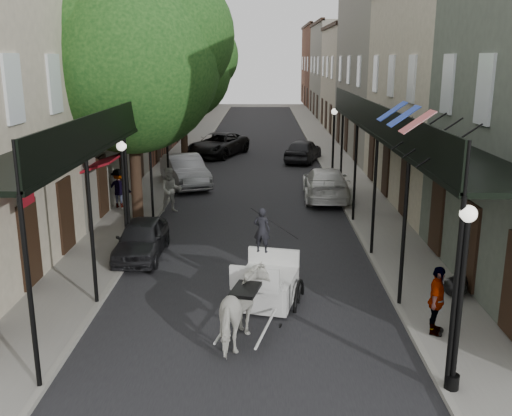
{
  "coord_description": "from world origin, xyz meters",
  "views": [
    {
      "loc": [
        0.4,
        -11.92,
        6.39
      ],
      "look_at": [
        0.17,
        6.18,
        1.6
      ],
      "focal_mm": 40.0,
      "sensor_mm": 36.0,
      "label": 1
    }
  ],
  "objects_px": {
    "lamppost_left": "(124,196)",
    "pedestrian_sidewalk_left": "(119,188)",
    "car_right_near": "(326,183)",
    "car_right_far": "(303,150)",
    "pedestrian_walking": "(171,190)",
    "lamppost_right_near": "(460,297)",
    "car_left_far": "(218,145)",
    "horse": "(244,309)",
    "lamppost_right_far": "(333,143)",
    "carriage": "(270,260)",
    "tree_far": "(188,67)",
    "car_left_mid": "(185,171)",
    "car_left_near": "(141,239)",
    "pedestrian_sidewalk_right": "(437,301)",
    "tree_near": "(141,55)"
  },
  "relations": [
    {
      "from": "lamppost_left",
      "to": "pedestrian_sidewalk_left",
      "type": "relative_size",
      "value": 2.21
    },
    {
      "from": "car_right_near",
      "to": "car_right_far",
      "type": "relative_size",
      "value": 1.17
    },
    {
      "from": "pedestrian_walking",
      "to": "pedestrian_sidewalk_left",
      "type": "xyz_separation_m",
      "value": [
        -2.3,
        0.37,
        -0.0
      ]
    },
    {
      "from": "lamppost_right_near",
      "to": "pedestrian_sidewalk_left",
      "type": "relative_size",
      "value": 2.21
    },
    {
      "from": "lamppost_right_near",
      "to": "car_left_far",
      "type": "xyz_separation_m",
      "value": [
        -6.7,
        27.86,
        -1.29
      ]
    },
    {
      "from": "horse",
      "to": "car_right_far",
      "type": "bearing_deg",
      "value": -83.79
    },
    {
      "from": "lamppost_left",
      "to": "pedestrian_walking",
      "type": "relative_size",
      "value": 1.93
    },
    {
      "from": "horse",
      "to": "pedestrian_walking",
      "type": "distance_m",
      "value": 12.0
    },
    {
      "from": "lamppost_right_far",
      "to": "car_left_far",
      "type": "bearing_deg",
      "value": 130.43
    },
    {
      "from": "horse",
      "to": "pedestrian_sidewalk_left",
      "type": "relative_size",
      "value": 1.19
    },
    {
      "from": "horse",
      "to": "lamppost_right_near",
      "type": "bearing_deg",
      "value": 167.12
    },
    {
      "from": "carriage",
      "to": "car_right_far",
      "type": "bearing_deg",
      "value": 96.98
    },
    {
      "from": "lamppost_right_near",
      "to": "lamppost_left",
      "type": "height_order",
      "value": "same"
    },
    {
      "from": "tree_far",
      "to": "horse",
      "type": "height_order",
      "value": "tree_far"
    },
    {
      "from": "car_left_far",
      "to": "carriage",
      "type": "bearing_deg",
      "value": -60.63
    },
    {
      "from": "tree_far",
      "to": "car_right_far",
      "type": "height_order",
      "value": "tree_far"
    },
    {
      "from": "horse",
      "to": "tree_far",
      "type": "bearing_deg",
      "value": -66.78
    },
    {
      "from": "carriage",
      "to": "car_left_far",
      "type": "bearing_deg",
      "value": 111.09
    },
    {
      "from": "carriage",
      "to": "car_left_mid",
      "type": "height_order",
      "value": "carriage"
    },
    {
      "from": "pedestrian_sidewalk_left",
      "to": "car_left_far",
      "type": "distance_m",
      "value": 14.35
    },
    {
      "from": "lamppost_right_near",
      "to": "horse",
      "type": "xyz_separation_m",
      "value": [
        -4.11,
        2.02,
        -1.2
      ]
    },
    {
      "from": "horse",
      "to": "car_right_near",
      "type": "distance_m",
      "value": 14.37
    },
    {
      "from": "horse",
      "to": "car_right_far",
      "type": "distance_m",
      "value": 23.88
    },
    {
      "from": "horse",
      "to": "pedestrian_sidewalk_left",
      "type": "bearing_deg",
      "value": -50.7
    },
    {
      "from": "tree_far",
      "to": "car_left_mid",
      "type": "relative_size",
      "value": 1.8
    },
    {
      "from": "car_left_mid",
      "to": "carriage",
      "type": "bearing_deg",
      "value": -94.55
    },
    {
      "from": "car_left_near",
      "to": "car_right_near",
      "type": "relative_size",
      "value": 0.72
    },
    {
      "from": "pedestrian_sidewalk_right",
      "to": "car_right_far",
      "type": "relative_size",
      "value": 0.39
    },
    {
      "from": "car_left_mid",
      "to": "car_right_far",
      "type": "bearing_deg",
      "value": 26.07
    },
    {
      "from": "car_left_far",
      "to": "tree_near",
      "type": "bearing_deg",
      "value": -74.26
    },
    {
      "from": "lamppost_left",
      "to": "car_left_mid",
      "type": "xyz_separation_m",
      "value": [
        0.5,
        10.67,
        -1.26
      ]
    },
    {
      "from": "horse",
      "to": "pedestrian_sidewalk_right",
      "type": "height_order",
      "value": "pedestrian_sidewalk_right"
    },
    {
      "from": "tree_far",
      "to": "horse",
      "type": "xyz_separation_m",
      "value": [
        4.23,
        -24.16,
        -4.99
      ]
    },
    {
      "from": "pedestrian_sidewalk_left",
      "to": "pedestrian_walking",
      "type": "bearing_deg",
      "value": 169.81
    },
    {
      "from": "pedestrian_sidewalk_right",
      "to": "lamppost_right_far",
      "type": "bearing_deg",
      "value": 25.39
    },
    {
      "from": "lamppost_right_far",
      "to": "car_right_near",
      "type": "relative_size",
      "value": 0.74
    },
    {
      "from": "carriage",
      "to": "pedestrian_sidewalk_right",
      "type": "relative_size",
      "value": 1.71
    },
    {
      "from": "lamppost_right_far",
      "to": "pedestrian_sidewalk_left",
      "type": "relative_size",
      "value": 2.21
    },
    {
      "from": "car_left_near",
      "to": "car_left_mid",
      "type": "height_order",
      "value": "car_left_mid"
    },
    {
      "from": "lamppost_left",
      "to": "pedestrian_sidewalk_left",
      "type": "height_order",
      "value": "lamppost_left"
    },
    {
      "from": "tree_near",
      "to": "car_right_near",
      "type": "relative_size",
      "value": 1.91
    },
    {
      "from": "lamppost_left",
      "to": "car_left_near",
      "type": "height_order",
      "value": "lamppost_left"
    },
    {
      "from": "tree_far",
      "to": "lamppost_right_far",
      "type": "xyz_separation_m",
      "value": [
        8.35,
        -6.18,
        -3.79
      ]
    },
    {
      "from": "lamppost_left",
      "to": "horse",
      "type": "height_order",
      "value": "lamppost_left"
    },
    {
      "from": "lamppost_right_near",
      "to": "pedestrian_walking",
      "type": "xyz_separation_m",
      "value": [
        -7.6,
        13.51,
        -1.09
      ]
    },
    {
      "from": "tree_far",
      "to": "car_left_mid",
      "type": "distance_m",
      "value": 9.07
    },
    {
      "from": "pedestrian_walking",
      "to": "car_left_far",
      "type": "relative_size",
      "value": 0.35
    },
    {
      "from": "carriage",
      "to": "car_left_mid",
      "type": "distance_m",
      "value": 14.7
    },
    {
      "from": "tree_near",
      "to": "lamppost_right_far",
      "type": "height_order",
      "value": "tree_near"
    },
    {
      "from": "lamppost_right_far",
      "to": "car_left_mid",
      "type": "xyz_separation_m",
      "value": [
        -7.7,
        -1.33,
        -1.26
      ]
    }
  ]
}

